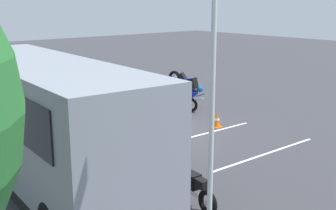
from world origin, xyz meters
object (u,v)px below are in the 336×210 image
spectator_centre (125,120)px  spectator_far_right (85,110)px  tour_bus (44,122)px  spectator_far_left (175,140)px  spectator_right (112,116)px  stunt_motorcycle (188,88)px  parked_motorcycle_silver (188,184)px  flagpole (210,134)px  traffic_cone (217,120)px  spectator_left (156,133)px

spectator_centre → spectator_far_right: 2.27m
tour_bus → spectator_centre: bearing=-82.3°
spectator_far_left → spectator_far_right: bearing=1.0°
spectator_far_left → spectator_right: bearing=-3.5°
spectator_centre → stunt_motorcycle: stunt_motorcycle is taller
spectator_centre → spectator_far_right: bearing=3.0°
parked_motorcycle_silver → spectator_centre: bearing=-12.6°
stunt_motorcycle → flagpole: size_ratio=0.33×
stunt_motorcycle → traffic_cone: 2.85m
spectator_far_right → flagpole: size_ratio=0.30×
spectator_right → traffic_cone: bearing=-100.9°
parked_motorcycle_silver → flagpole: bearing=142.1°
flagpole → parked_motorcycle_silver: bearing=-37.9°
tour_bus → traffic_cone: bearing=-85.5°
spectator_far_left → flagpole: (-4.11, 2.93, 1.73)m
spectator_far_right → stunt_motorcycle: bearing=-84.5°
parked_motorcycle_silver → stunt_motorcycle: bearing=-42.7°
spectator_far_left → spectator_centre: size_ratio=0.99×
spectator_right → spectator_far_right: size_ratio=0.99×
parked_motorcycle_silver → spectator_right: bearing=-12.1°
spectator_right → traffic_cone: (-0.81, -4.19, -0.70)m
stunt_motorcycle → flagpole: flagpole is taller
traffic_cone → spectator_left: bearing=110.9°
tour_bus → parked_motorcycle_silver: size_ratio=4.49×
spectator_right → tour_bus: bearing=114.6°
spectator_centre → spectator_right: bearing=-10.1°
spectator_centre → parked_motorcycle_silver: 3.98m
parked_motorcycle_silver → traffic_cone: 6.60m
spectator_centre → stunt_motorcycle: 5.95m
spectator_left → spectator_centre: size_ratio=0.94×
stunt_motorcycle → spectator_far_left: bearing=134.5°
spectator_far_right → stunt_motorcycle: size_ratio=0.91×
traffic_cone → tour_bus: bearing=94.5°
traffic_cone → spectator_right: bearing=79.1°
spectator_left → parked_motorcycle_silver: bearing=158.5°
parked_motorcycle_silver → stunt_motorcycle: 9.03m
tour_bus → spectator_centre: (0.38, -2.83, -0.55)m
spectator_right → stunt_motorcycle: 5.39m
tour_bus → flagpole: flagpole is taller
spectator_far_left → spectator_right: spectator_far_left is taller
spectator_right → spectator_far_right: (1.27, 0.29, 0.01)m
spectator_left → spectator_centre: (1.46, 0.08, 0.09)m
spectator_left → stunt_motorcycle: bearing=-50.7°
tour_bus → parked_motorcycle_silver: tour_bus is taller
spectator_centre → spectator_left: bearing=-176.9°
spectator_left → spectator_far_right: spectator_far_right is taller
spectator_centre → traffic_cone: spectator_centre is taller
spectator_centre → tour_bus: bearing=97.7°
stunt_motorcycle → spectator_far_right: bearing=95.5°
stunt_motorcycle → parked_motorcycle_silver: bearing=137.3°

